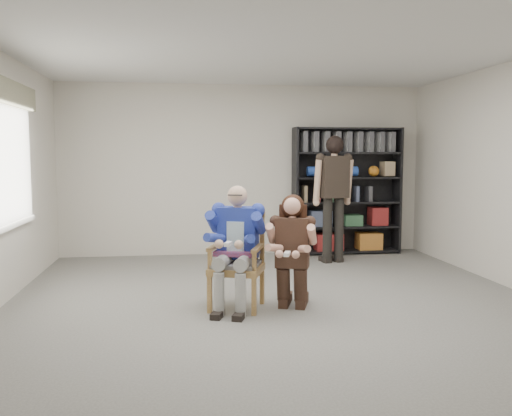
{
  "coord_description": "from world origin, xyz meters",
  "views": [
    {
      "loc": [
        -1.04,
        -5.45,
        1.65
      ],
      "look_at": [
        -0.2,
        0.6,
        1.05
      ],
      "focal_mm": 38.0,
      "sensor_mm": 36.0,
      "label": 1
    }
  ],
  "objects": [
    {
      "name": "room_shell",
      "position": [
        0.0,
        0.0,
        1.4
      ],
      "size": [
        6.0,
        7.0,
        2.8
      ],
      "primitive_type": null,
      "color": "silver",
      "rests_on": "ground"
    },
    {
      "name": "floor",
      "position": [
        0.0,
        0.0,
        0.0
      ],
      "size": [
        6.0,
        7.0,
        0.01
      ],
      "primitive_type": "cube",
      "color": "#63615C",
      "rests_on": "ground"
    },
    {
      "name": "window_left",
      "position": [
        -2.95,
        1.0,
        1.63
      ],
      "size": [
        0.16,
        2.0,
        1.75
      ],
      "primitive_type": null,
      "color": "silver",
      "rests_on": "room_shell"
    },
    {
      "name": "armchair",
      "position": [
        -0.46,
        0.24,
        0.51
      ],
      "size": [
        0.75,
        0.74,
        1.03
      ],
      "primitive_type": null,
      "rotation": [
        0.0,
        0.0,
        -0.33
      ],
      "color": "olive",
      "rests_on": "floor"
    },
    {
      "name": "seated_man",
      "position": [
        -0.46,
        0.24,
        0.67
      ],
      "size": [
        0.81,
        0.95,
        1.34
      ],
      "primitive_type": null,
      "rotation": [
        0.0,
        0.0,
        -0.33
      ],
      "color": "navy",
      "rests_on": "floor"
    },
    {
      "name": "kneeling_woman",
      "position": [
        0.12,
        0.12,
        0.61
      ],
      "size": [
        0.76,
        0.95,
        1.22
      ],
      "primitive_type": null,
      "rotation": [
        0.0,
        0.0,
        -0.33
      ],
      "color": "#342418",
      "rests_on": "floor"
    },
    {
      "name": "bookshelf",
      "position": [
        1.7,
        3.28,
        1.05
      ],
      "size": [
        1.8,
        0.38,
        2.1
      ],
      "primitive_type": null,
      "color": "black",
      "rests_on": "floor"
    },
    {
      "name": "standing_man",
      "position": [
        1.27,
        2.54,
        0.96
      ],
      "size": [
        0.64,
        0.44,
        1.92
      ],
      "primitive_type": null,
      "rotation": [
        0.0,
        0.0,
        0.19
      ],
      "color": "black",
      "rests_on": "floor"
    }
  ]
}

